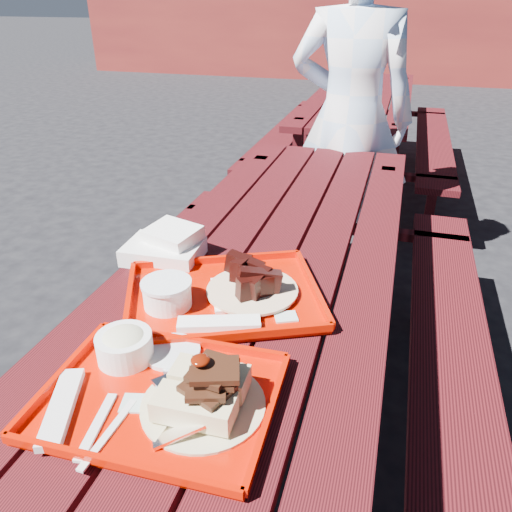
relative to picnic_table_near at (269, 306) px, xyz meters
name	(u,v)px	position (x,y,z in m)	size (l,w,h in m)	color
ground	(267,431)	(0.00, 0.00, -0.56)	(60.00, 60.00, 0.00)	black
picnic_table_near	(269,306)	(0.00, 0.00, 0.00)	(1.41, 2.40, 0.75)	#470D11
picnic_table_far	(360,119)	(0.00, 2.80, 0.00)	(1.41, 2.40, 0.75)	#470D11
near_tray	(163,381)	(-0.05, -0.64, 0.22)	(0.46, 0.38, 0.14)	#C51000
far_tray	(220,294)	(-0.05, -0.29, 0.21)	(0.60, 0.54, 0.08)	#C01200
white_cloth	(166,247)	(-0.29, -0.11, 0.23)	(0.23, 0.19, 0.09)	white
person	(350,119)	(0.07, 1.34, 0.32)	(0.64, 0.42, 1.75)	#BDDCFF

